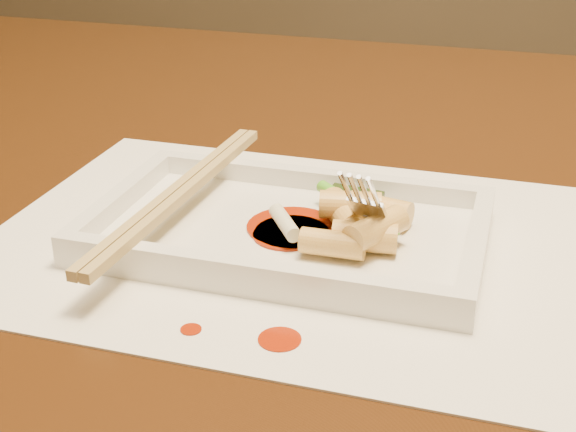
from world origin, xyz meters
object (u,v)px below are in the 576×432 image
(chopstick_a, at_px, (174,191))
(table, at_px, (307,271))
(placemat, at_px, (288,241))
(plate_base, at_px, (288,235))
(fork, at_px, (403,126))

(chopstick_a, bearing_deg, table, 67.34)
(table, xyz_separation_m, placemat, (0.02, -0.14, 0.10))
(plate_base, relative_size, chopstick_a, 1.03)
(chopstick_a, bearing_deg, placemat, -0.00)
(table, relative_size, plate_base, 5.38)
(table, height_order, chopstick_a, chopstick_a)
(placemat, distance_m, chopstick_a, 0.09)
(table, relative_size, placemat, 3.50)
(fork, bearing_deg, table, 127.80)
(plate_base, bearing_deg, table, 99.76)
(chopstick_a, xyz_separation_m, fork, (0.15, 0.02, 0.06))
(plate_base, bearing_deg, chopstick_a, 180.00)
(placemat, bearing_deg, fork, 14.42)
(table, distance_m, plate_base, 0.18)
(table, relative_size, chopstick_a, 5.57)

